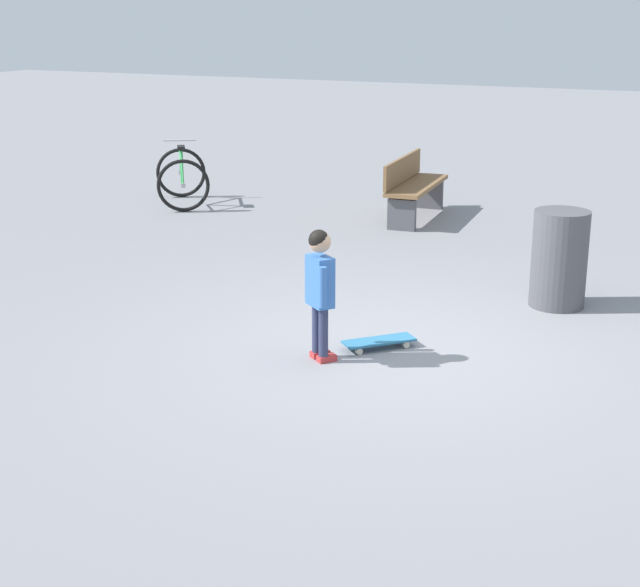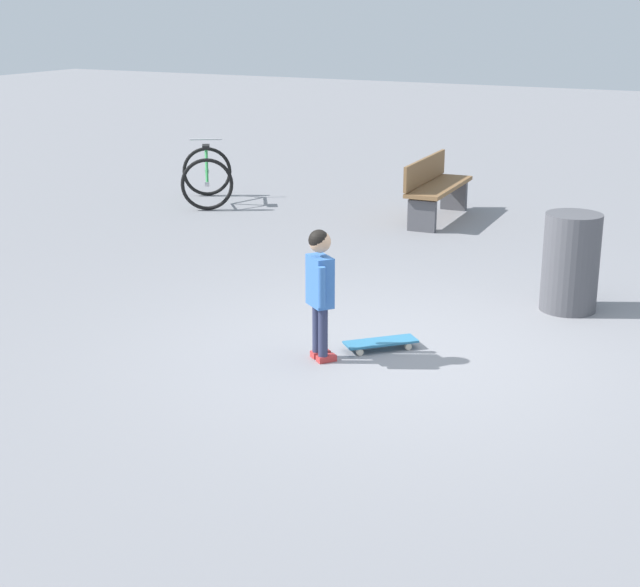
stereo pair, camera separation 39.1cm
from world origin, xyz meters
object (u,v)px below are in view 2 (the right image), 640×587
(child_person, at_px, (320,280))
(skateboard, at_px, (381,343))
(bicycle_near, at_px, (207,176))
(trash_bin, at_px, (571,262))
(street_bench, at_px, (435,188))

(child_person, distance_m, skateboard, 0.81)
(child_person, xyz_separation_m, bicycle_near, (-4.77, -4.21, -0.28))
(child_person, bearing_deg, skateboard, 142.01)
(child_person, bearing_deg, bicycle_near, -138.60)
(trash_bin, bearing_deg, street_bench, -141.21)
(bicycle_near, relative_size, street_bench, 0.79)
(trash_bin, bearing_deg, child_person, -33.79)
(bicycle_near, distance_m, street_bench, 3.27)
(skateboard, xyz_separation_m, bicycle_near, (-4.34, -4.54, 0.32))
(trash_bin, bearing_deg, bicycle_near, -114.64)
(skateboard, distance_m, bicycle_near, 6.29)
(skateboard, xyz_separation_m, street_bench, (-4.75, -1.30, 0.36))
(child_person, distance_m, trash_bin, 2.62)
(street_bench, bearing_deg, bicycle_near, -82.68)
(child_person, relative_size, skateboard, 1.89)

